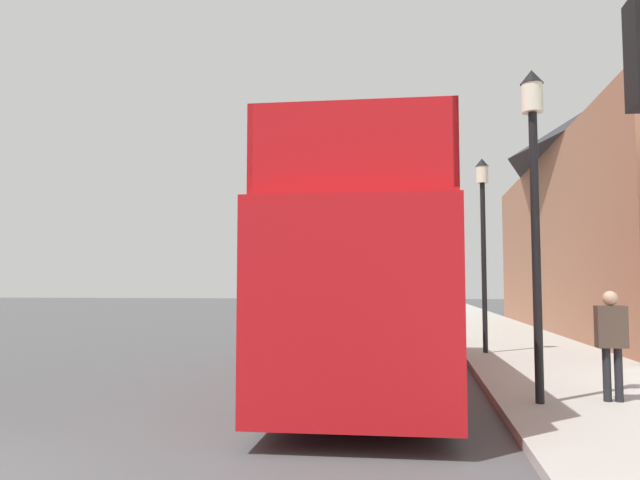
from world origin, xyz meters
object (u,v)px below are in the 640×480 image
Objects in this scene: tour_bus at (371,287)px; lamp_post_nearest at (534,173)px; lamp_post_second at (483,219)px; parked_car_ahead_of_bus at (419,325)px; pedestrian_third at (611,335)px.

lamp_post_nearest reaches higher than tour_bus.
lamp_post_nearest is at bearing -89.85° from lamp_post_second.
lamp_post_second is (-0.02, 7.24, 0.06)m from lamp_post_nearest.
parked_car_ahead_of_bus is at bearing 82.17° from tour_bus.
lamp_post_nearest is (-1.13, -0.32, 2.47)m from pedestrian_third.
lamp_post_nearest is at bearing -164.28° from pedestrian_third.
tour_bus reaches higher than pedestrian_third.
pedestrian_third is 7.46m from lamp_post_second.
lamp_post_nearest is at bearing -42.48° from tour_bus.
tour_bus is 6.22× the size of pedestrian_third.
pedestrian_third is at bearing -29.31° from tour_bus.
lamp_post_nearest is (1.72, -10.83, 2.97)m from parked_car_ahead_of_bus.
parked_car_ahead_of_bus is 4.99m from lamp_post_second.
parked_car_ahead_of_bus is at bearing 115.33° from lamp_post_second.
tour_bus is 8.64m from parked_car_ahead_of_bus.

